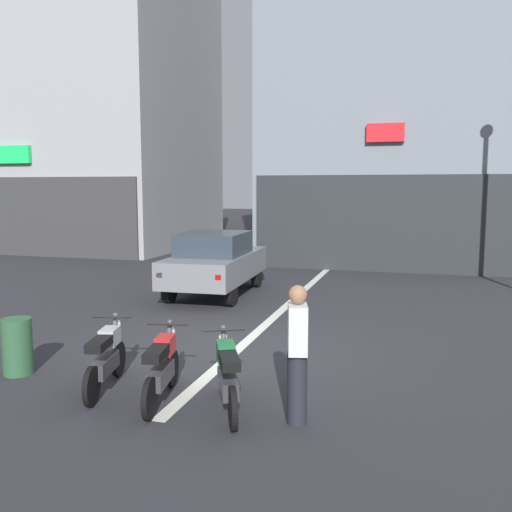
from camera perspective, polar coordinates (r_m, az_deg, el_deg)
name	(u,v)px	position (r m, az deg, el deg)	size (l,w,h in m)	color
ground_plane	(236,351)	(9.64, -2.07, -9.77)	(120.00, 120.00, 0.00)	#2B2B30
lane_centre_line	(305,289)	(15.29, 5.05, -3.44)	(0.20, 18.00, 0.01)	silver
building_corner_left	(86,115)	(28.22, -17.09, 13.72)	(10.44, 9.21, 12.41)	#9E9EA3
car_grey_crossing_near	(216,261)	(14.40, -4.18, -0.53)	(1.94, 4.17, 1.64)	black
motorcycle_silver_row_leftmost	(106,357)	(8.04, -15.23, -10.05)	(0.58, 1.64, 0.98)	black
motorcycle_red_row_left_mid	(162,367)	(7.48, -9.70, -11.23)	(0.55, 1.65, 0.98)	black
motorcycle_green_row_centre	(227,375)	(7.10, -2.97, -12.14)	(0.79, 1.54, 0.98)	black
person_by_motorcycles	(297,354)	(6.61, 4.28, -10.00)	(0.31, 0.40, 1.67)	#23232D
trash_bin	(17,346)	(9.13, -23.39, -8.54)	(0.44, 0.44, 0.85)	#2D5938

